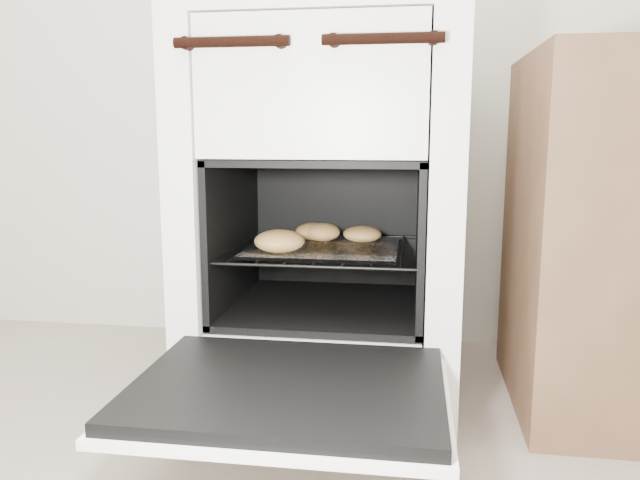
{
  "coord_description": "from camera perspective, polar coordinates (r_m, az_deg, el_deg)",
  "views": [
    {
      "loc": [
        0.26,
        -0.43,
        0.67
      ],
      "look_at": [
        0.05,
        0.99,
        0.42
      ],
      "focal_mm": 35.0,
      "sensor_mm": 36.0,
      "label": 1
    }
  ],
  "objects": [
    {
      "name": "foil_sheet",
      "position": [
        1.52,
        0.35,
        -0.73
      ],
      "size": [
        0.36,
        0.32,
        0.01
      ],
      "primitive_type": "cube",
      "color": "white",
      "rests_on": "oven_rack"
    },
    {
      "name": "stove",
      "position": [
        1.6,
        0.82,
        2.8
      ],
      "size": [
        0.64,
        0.71,
        0.97
      ],
      "color": "white",
      "rests_on": "ground"
    },
    {
      "name": "oven_door",
      "position": [
        1.15,
        -2.87,
        -13.64
      ],
      "size": [
        0.57,
        0.44,
        0.04
      ],
      "color": "black",
      "rests_on": "stove"
    },
    {
      "name": "baked_rolls",
      "position": [
        1.54,
        -0.62,
        0.42
      ],
      "size": [
        0.3,
        0.31,
        0.05
      ],
      "color": "tan",
      "rests_on": "foil_sheet"
    },
    {
      "name": "oven_rack",
      "position": [
        1.55,
        0.46,
        -0.82
      ],
      "size": [
        0.46,
        0.44,
        0.01
      ],
      "color": "black",
      "rests_on": "stove"
    }
  ]
}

